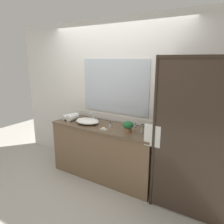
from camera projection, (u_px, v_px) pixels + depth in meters
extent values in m
plane|color=#B7B2A8|center=(105.00, 176.00, 3.67)|extent=(8.00, 8.00, 0.00)
cube|color=silver|center=(115.00, 98.00, 3.64)|extent=(4.40, 0.05, 2.60)
cube|color=silver|center=(114.00, 118.00, 3.70)|extent=(1.80, 0.01, 0.11)
cube|color=silver|center=(114.00, 87.00, 3.56)|extent=(1.25, 0.01, 0.90)
cube|color=brown|center=(105.00, 152.00, 3.57)|extent=(1.80, 0.56, 0.87)
cube|color=brown|center=(104.00, 127.00, 3.46)|extent=(1.80, 0.58, 0.03)
cylinder|color=#2D2319|center=(154.00, 136.00, 2.72)|extent=(0.04, 0.04, 2.00)
cube|color=#2D2319|center=(204.00, 56.00, 2.22)|extent=(1.00, 0.04, 0.04)
cube|color=#382B21|center=(195.00, 144.00, 2.46)|extent=(0.96, 0.01, 1.96)
cube|color=#382B21|center=(161.00, 130.00, 2.95)|extent=(0.01, 0.57, 1.96)
cylinder|color=#2D2319|center=(153.00, 127.00, 2.71)|extent=(0.32, 0.02, 0.02)
cube|color=white|center=(153.00, 136.00, 2.74)|extent=(0.22, 0.04, 0.29)
ellipsoid|color=white|center=(87.00, 121.00, 3.56)|extent=(0.42, 0.31, 0.09)
cube|color=silver|center=(94.00, 121.00, 3.71)|extent=(0.17, 0.04, 0.02)
cylinder|color=silver|center=(93.00, 116.00, 3.69)|extent=(0.02, 0.02, 0.14)
cylinder|color=silver|center=(92.00, 113.00, 3.63)|extent=(0.02, 0.10, 0.02)
cylinder|color=silver|center=(91.00, 118.00, 3.73)|extent=(0.02, 0.02, 0.04)
cylinder|color=silver|center=(96.00, 119.00, 3.67)|extent=(0.02, 0.02, 0.04)
cylinder|color=#B77A51|center=(128.00, 130.00, 3.15)|extent=(0.11, 0.11, 0.06)
ellipsoid|color=#206232|center=(128.00, 125.00, 3.13)|extent=(0.16, 0.16, 0.11)
cube|color=silver|center=(104.00, 129.00, 3.26)|extent=(0.10, 0.07, 0.01)
ellipsoid|color=silver|center=(104.00, 128.00, 3.26)|extent=(0.07, 0.04, 0.02)
cylinder|color=silver|center=(110.00, 125.00, 3.36)|extent=(0.03, 0.03, 0.07)
cylinder|color=black|center=(110.00, 123.00, 3.35)|extent=(0.03, 0.03, 0.02)
cylinder|color=silver|center=(142.00, 131.00, 3.10)|extent=(0.03, 0.03, 0.06)
cylinder|color=#9E895B|center=(142.00, 129.00, 3.09)|extent=(0.02, 0.02, 0.01)
cylinder|color=silver|center=(135.00, 126.00, 3.35)|extent=(0.03, 0.03, 0.06)
cylinder|color=black|center=(135.00, 123.00, 3.34)|extent=(0.02, 0.02, 0.01)
cylinder|color=white|center=(68.00, 117.00, 3.81)|extent=(0.13, 0.22, 0.09)
cylinder|color=white|center=(73.00, 117.00, 3.75)|extent=(0.12, 0.24, 0.12)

